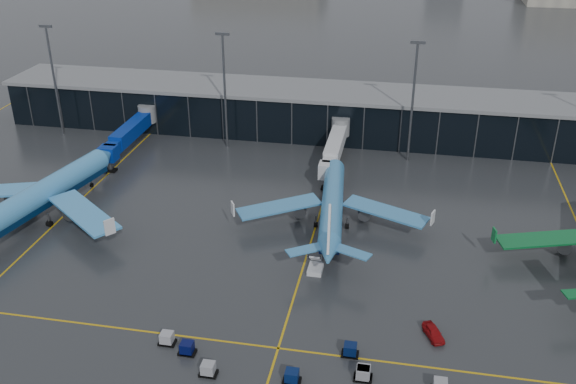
% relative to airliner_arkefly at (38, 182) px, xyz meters
% --- Properties ---
extents(ground, '(600.00, 600.00, 0.00)m').
position_rel_airliner_arkefly_xyz_m(ground, '(38.13, -11.78, -7.02)').
color(ground, '#282B2D').
rests_on(ground, ground).
extents(terminal_pier, '(142.00, 17.00, 10.70)m').
position_rel_airliner_arkefly_xyz_m(terminal_pier, '(38.13, 50.22, -1.60)').
color(terminal_pier, black).
rests_on(terminal_pier, ground).
extents(jet_bridges, '(94.00, 27.50, 7.20)m').
position_rel_airliner_arkefly_xyz_m(jet_bridges, '(3.13, 31.20, -2.46)').
color(jet_bridges, '#595B60').
rests_on(jet_bridges, ground).
extents(flood_masts, '(203.00, 0.50, 25.50)m').
position_rel_airliner_arkefly_xyz_m(flood_masts, '(43.13, 38.22, 6.80)').
color(flood_masts, '#595B60').
rests_on(flood_masts, ground).
extents(taxi_lines, '(220.00, 120.00, 0.02)m').
position_rel_airliner_arkefly_xyz_m(taxi_lines, '(48.13, -1.17, -7.01)').
color(taxi_lines, gold).
rests_on(taxi_lines, ground).
extents(airliner_arkefly, '(48.44, 52.78, 14.03)m').
position_rel_airliner_arkefly_xyz_m(airliner_arkefly, '(0.00, 0.00, 0.00)').
color(airliner_arkefly, '#449DE2').
rests_on(airliner_arkefly, ground).
extents(airliner_klm_near, '(38.21, 42.57, 12.15)m').
position_rel_airliner_arkefly_xyz_m(airliner_klm_near, '(50.65, 7.82, -0.94)').
color(airliner_klm_near, '#3C89C5').
rests_on(airliner_klm_near, ground).
extents(baggage_carts, '(36.93, 8.25, 1.70)m').
position_rel_airliner_arkefly_xyz_m(baggage_carts, '(50.86, -30.24, -6.26)').
color(baggage_carts, black).
rests_on(baggage_carts, ground).
extents(mobile_airstair, '(2.22, 3.21, 3.45)m').
position_rel_airliner_arkefly_xyz_m(mobile_airstair, '(50.16, -8.14, -6.25)').
color(mobile_airstair, silver).
rests_on(mobile_airstair, ground).
extents(service_van_red, '(3.38, 4.71, 1.49)m').
position_rel_airliner_arkefly_xyz_m(service_van_red, '(67.82, -20.71, -6.27)').
color(service_van_red, '#980B0F').
rests_on(service_van_red, ground).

